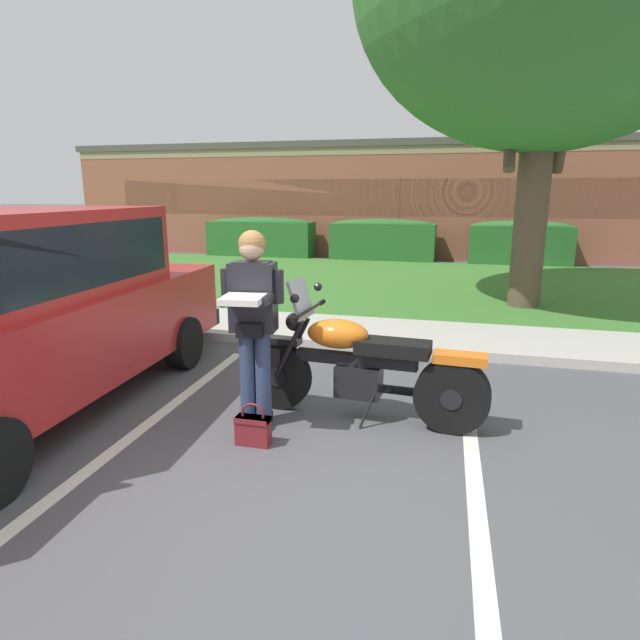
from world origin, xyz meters
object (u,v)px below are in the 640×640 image
Objects in this scene: rider_person at (253,314)px; hedge_left at (261,236)px; handbag at (253,428)px; motorcycle at (370,368)px; brick_building at (417,198)px; hedge_center_right at (520,242)px; parked_suv_adjacent at (14,312)px; hedge_center_left at (383,239)px.

hedge_left is at bearing 110.72° from rider_person.
rider_person is at bearing 108.18° from handbag.
motorcycle is 18.01m from brick_building.
hedge_left and hedge_center_right have the same top height.
brick_building reaches higher than handbag.
hedge_center_right is (2.23, 11.40, 0.16)m from motorcycle.
rider_person is at bearing 6.33° from parked_suv_adjacent.
hedge_center_left and hedge_center_right have the same top height.
handbag is at bearing -88.89° from brick_building.
rider_person is 12.21m from hedge_center_right.
handbag is at bearing -69.36° from hedge_left.
hedge_left reaches higher than handbag.
hedge_left is (-4.57, 12.13, 0.51)m from handbag.
motorcycle is 1.32× the size of rider_person.
hedge_left and hedge_center_left have the same top height.
hedge_center_left is at bearing 93.12° from rider_person.
hedge_center_left is 1.12× the size of hedge_center_right.
hedge_center_right is 0.12× the size of brick_building.
motorcycle reaches higher than hedge_left.
hedge_center_right is (5.38, 12.03, -0.30)m from parked_suv_adjacent.
handbag is 0.11× the size of hedge_left.
hedge_left is at bearing 100.57° from parked_suv_adjacent.
hedge_left is (-5.40, 11.40, 0.16)m from motorcycle.
hedge_left is at bearing -122.81° from brick_building.
parked_suv_adjacent is at bearing -168.75° from motorcycle.
hedge_left is at bearing 110.64° from handbag.
handbag is (-0.83, -0.73, -0.34)m from motorcycle.
hedge_center_right is (7.63, 0.00, -0.00)m from hedge_left.
hedge_left is (-2.24, 12.03, -0.30)m from parked_suv_adjacent.
brick_building is at bearing 117.65° from hedge_center_right.
parked_suv_adjacent is at bearing -97.43° from hedge_center_left.
brick_building is at bearing 57.19° from hedge_left.
handbag is (0.11, -0.35, -0.86)m from rider_person.
motorcycle is at bearing -86.21° from brick_building.
rider_person reaches higher than hedge_center_left.
parked_suv_adjacent reaches higher than hedge_left.
rider_person is at bearing -157.91° from motorcycle.
hedge_center_left is at bearing 82.57° from parked_suv_adjacent.
motorcycle is at bearing 22.09° from rider_person.
parked_suv_adjacent is 1.82× the size of hedge_center_right.
rider_person is 11.80m from hedge_center_left.
brick_building is (-0.25, 18.31, 0.76)m from rider_person.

